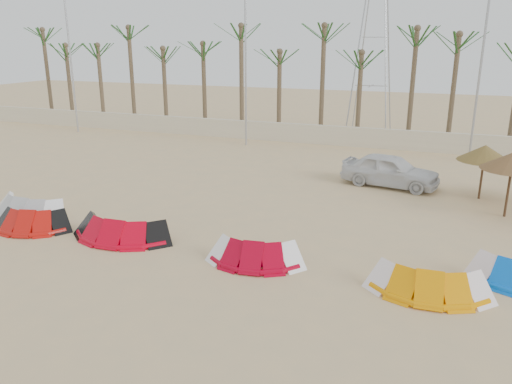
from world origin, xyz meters
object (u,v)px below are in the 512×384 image
at_px(kite_red_right, 258,249).
at_px(kite_red_mid, 126,226).
at_px(car, 390,170).
at_px(parasol_left, 485,153).
at_px(kite_grey, 33,204).
at_px(kite_orange, 429,277).
at_px(kite_red_left, 36,218).

bearing_deg(kite_red_right, kite_red_mid, 177.01).
relative_size(kite_red_right, car, 0.69).
bearing_deg(parasol_left, kite_red_right, -125.72).
height_order(kite_red_mid, parasol_left, parasol_left).
bearing_deg(kite_grey, kite_red_right, -5.74).
distance_m(kite_red_mid, kite_orange, 10.42).
distance_m(parasol_left, car, 4.26).
distance_m(kite_red_left, parasol_left, 18.72).
relative_size(kite_red_right, kite_orange, 0.95).
height_order(kite_grey, kite_red_mid, same).
relative_size(kite_red_left, car, 0.69).
xyz_separation_m(kite_grey, car, (13.15, 9.31, 0.37)).
relative_size(kite_grey, kite_red_left, 1.08).
xyz_separation_m(kite_red_left, kite_orange, (14.05, 0.06, 0.00)).
xyz_separation_m(kite_red_mid, kite_red_right, (5.20, -0.27, -0.00)).
distance_m(kite_orange, parasol_left, 10.12).
relative_size(kite_grey, car, 0.75).
bearing_deg(parasol_left, car, 170.80).
xyz_separation_m(kite_orange, car, (-2.25, 10.48, 0.37)).
bearing_deg(car, kite_red_mid, 151.16).
distance_m(kite_grey, kite_red_mid, 5.04).
bearing_deg(kite_grey, kite_red_left, -42.29).
xyz_separation_m(kite_red_right, kite_orange, (5.21, -0.14, 0.00)).
bearing_deg(car, kite_grey, 135.51).
bearing_deg(parasol_left, kite_red_left, -147.97).
xyz_separation_m(kite_red_mid, kite_orange, (10.42, -0.41, -0.00)).
height_order(kite_red_left, parasol_left, parasol_left).
xyz_separation_m(kite_grey, parasol_left, (17.16, 8.66, 1.67)).
height_order(kite_red_left, kite_red_right, same).
height_order(kite_red_right, car, car).
bearing_deg(kite_red_left, parasol_left, 32.03).
xyz_separation_m(kite_red_right, car, (2.96, 10.34, 0.37)).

